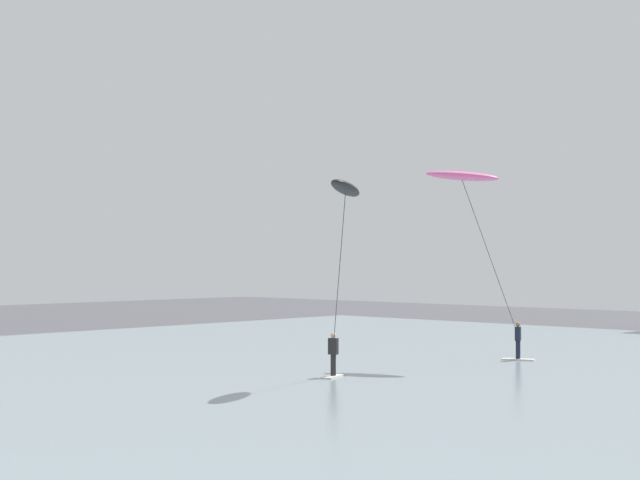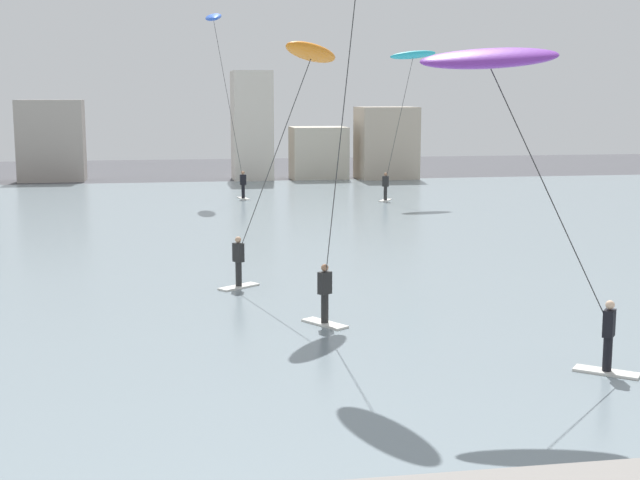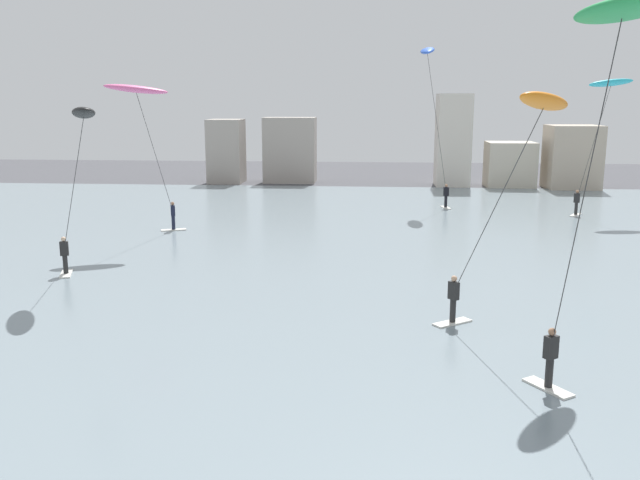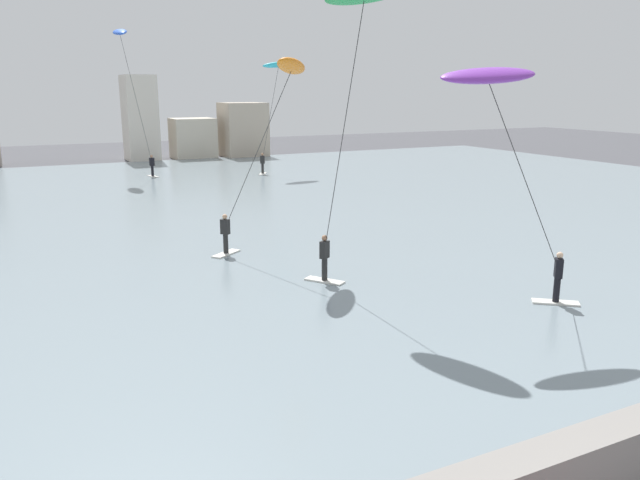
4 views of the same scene
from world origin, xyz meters
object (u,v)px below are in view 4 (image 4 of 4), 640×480
Objects in this scene: kitesurfer_purple at (497,101)px; kitesurfer_orange at (281,93)px; kitesurfer_green at (360,25)px; kitesurfer_blue at (123,47)px; kitesurfer_cyan at (277,76)px.

kitesurfer_purple is 0.94× the size of kitesurfer_orange.
kitesurfer_purple is at bearing -68.08° from kitesurfer_orange.
kitesurfer_green is 0.86× the size of kitesurfer_blue.
kitesurfer_cyan is (6.82, 32.04, 1.31)m from kitesurfer_purple.
kitesurfer_orange is (-3.16, 7.85, 0.17)m from kitesurfer_purple.
kitesurfer_green is at bearing -107.99° from kitesurfer_cyan.
kitesurfer_cyan reaches higher than kitesurfer_orange.
kitesurfer_blue is at bearing 92.63° from kitesurfer_green.
kitesurfer_cyan is at bearing 77.99° from kitesurfer_purple.
kitesurfer_blue reaches higher than kitesurfer_purple.
kitesurfer_green is at bearing 126.78° from kitesurfer_purple.
kitesurfer_green is at bearing -81.67° from kitesurfer_orange.
kitesurfer_blue reaches higher than kitesurfer_green.
kitesurfer_cyan is 0.80× the size of kitesurfer_blue.
kitesurfer_blue is at bearing 96.43° from kitesurfer_purple.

